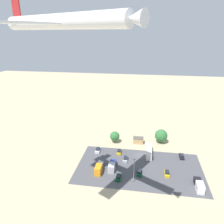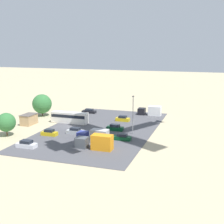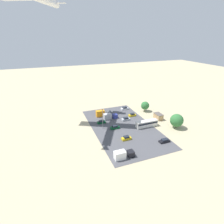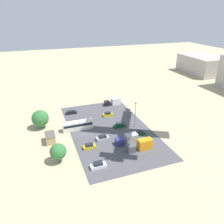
% 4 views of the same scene
% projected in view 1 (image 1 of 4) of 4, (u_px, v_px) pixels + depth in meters
% --- Properties ---
extents(ground_plane, '(400.00, 400.00, 0.00)m').
position_uv_depth(ground_plane, '(140.00, 155.00, 98.73)').
color(ground_plane, tan).
extents(parking_lot_surface, '(50.92, 28.52, 0.08)m').
position_uv_depth(parking_lot_surface, '(139.00, 168.00, 89.74)').
color(parking_lot_surface, '#4C4C51').
rests_on(parking_lot_surface, ground).
extents(shed_building, '(5.10, 3.24, 3.02)m').
position_uv_depth(shed_building, '(138.00, 140.00, 109.27)').
color(shed_building, tan).
rests_on(shed_building, ground).
extents(bus, '(2.57, 11.04, 3.19)m').
position_uv_depth(bus, '(149.00, 151.00, 98.77)').
color(bus, silver).
rests_on(bus, ground).
extents(parked_car_0, '(1.97, 4.35, 1.61)m').
position_uv_depth(parked_car_0, '(125.00, 159.00, 94.65)').
color(parked_car_0, '#ADB2B7').
rests_on(parked_car_0, ground).
extents(parked_car_1, '(1.99, 4.49, 1.63)m').
position_uv_depth(parked_car_1, '(98.00, 150.00, 101.84)').
color(parked_car_1, silver).
rests_on(parked_car_1, ground).
extents(parked_car_2, '(1.81, 4.06, 1.60)m').
position_uv_depth(parked_car_2, '(119.00, 152.00, 100.31)').
color(parked_car_2, gold).
rests_on(parked_car_2, ground).
extents(parked_car_3, '(1.84, 4.13, 1.65)m').
position_uv_depth(parked_car_3, '(167.00, 173.00, 84.99)').
color(parked_car_3, gold).
rests_on(parked_car_3, ground).
extents(parked_car_4, '(1.93, 4.62, 1.40)m').
position_uv_depth(parked_car_4, '(182.00, 156.00, 96.90)').
color(parked_car_4, black).
rests_on(parked_car_4, ground).
extents(parked_car_5, '(1.76, 4.26, 1.55)m').
position_uv_depth(parked_car_5, '(118.00, 177.00, 82.83)').
color(parked_car_5, '#0C4723').
rests_on(parked_car_5, ground).
extents(parked_car_6, '(1.78, 4.48, 1.65)m').
position_uv_depth(parked_car_6, '(139.00, 172.00, 85.66)').
color(parked_car_6, '#0C4723').
rests_on(parked_car_6, ground).
extents(parked_truck_0, '(2.51, 7.44, 3.04)m').
position_uv_depth(parked_truck_0, '(112.00, 166.00, 88.34)').
color(parked_truck_0, navy).
rests_on(parked_truck_0, ground).
extents(parked_truck_1, '(2.40, 8.35, 3.32)m').
position_uv_depth(parked_truck_1, '(99.00, 168.00, 86.90)').
color(parked_truck_1, '#4C5156').
rests_on(parked_truck_1, ground).
extents(parked_truck_2, '(2.47, 7.51, 3.05)m').
position_uv_depth(parked_truck_2, '(199.00, 186.00, 77.21)').
color(parked_truck_2, black).
rests_on(parked_truck_2, ground).
extents(tree_near_shed, '(6.22, 6.22, 7.05)m').
position_uv_depth(tree_near_shed, '(161.00, 136.00, 108.87)').
color(tree_near_shed, brown).
rests_on(tree_near_shed, ground).
extents(tree_apron_mid, '(4.75, 4.75, 5.90)m').
position_uv_depth(tree_apron_mid, '(115.00, 136.00, 109.16)').
color(tree_apron_mid, brown).
rests_on(tree_apron_mid, ground).
extents(light_pole_lot_centre, '(0.90, 0.28, 9.88)m').
position_uv_depth(light_pole_lot_centre, '(134.00, 170.00, 79.29)').
color(light_pole_lot_centre, gray).
rests_on(light_pole_lot_centre, ground).
extents(airplane, '(35.80, 30.59, 8.58)m').
position_uv_depth(airplane, '(62.00, 21.00, 45.20)').
color(airplane, white).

